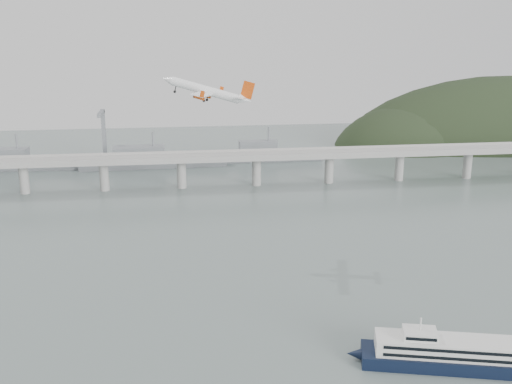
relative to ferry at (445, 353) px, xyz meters
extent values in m
plane|color=slate|center=(-48.98, 28.50, -4.40)|extent=(900.00, 900.00, 0.00)
cube|color=#989895|center=(-48.98, 228.50, 15.60)|extent=(800.00, 22.00, 2.20)
cube|color=#989895|center=(-48.98, 218.00, 17.60)|extent=(800.00, 0.60, 1.80)
cube|color=#989895|center=(-48.98, 239.00, 17.60)|extent=(800.00, 0.60, 1.80)
cylinder|color=#989895|center=(-178.98, 228.50, 5.10)|extent=(6.00, 6.00, 21.00)
cylinder|color=#989895|center=(-128.98, 228.50, 5.10)|extent=(6.00, 6.00, 21.00)
cylinder|color=#989895|center=(-78.98, 228.50, 5.10)|extent=(6.00, 6.00, 21.00)
cylinder|color=#989895|center=(-28.98, 228.50, 5.10)|extent=(6.00, 6.00, 21.00)
cylinder|color=#989895|center=(21.02, 228.50, 5.10)|extent=(6.00, 6.00, 21.00)
cylinder|color=#989895|center=(71.02, 228.50, 5.10)|extent=(6.00, 6.00, 21.00)
cylinder|color=#989895|center=(121.02, 228.50, 5.10)|extent=(6.00, 6.00, 21.00)
ellipsoid|color=black|center=(221.02, 358.50, -22.40)|extent=(320.00, 150.00, 156.00)
ellipsoid|color=black|center=(126.02, 348.50, -16.40)|extent=(140.00, 110.00, 96.00)
cube|color=slate|center=(-198.98, 298.50, -0.40)|extent=(95.67, 20.15, 8.00)
cube|color=slate|center=(-208.48, 298.50, 7.60)|extent=(33.90, 15.02, 8.00)
cylinder|color=slate|center=(-198.98, 298.50, 15.60)|extent=(1.60, 1.60, 14.00)
cube|color=slate|center=(-98.98, 293.50, -0.40)|extent=(110.55, 21.43, 8.00)
cube|color=slate|center=(-109.98, 293.50, 7.60)|extent=(39.01, 16.73, 8.00)
cylinder|color=slate|center=(-98.98, 293.50, 15.60)|extent=(1.60, 1.60, 14.00)
cube|color=slate|center=(-8.98, 303.50, -0.40)|extent=(85.00, 13.60, 8.00)
cube|color=slate|center=(-17.48, 303.50, 7.60)|extent=(29.75, 11.90, 8.00)
cylinder|color=slate|center=(-8.98, 303.50, 15.60)|extent=(1.60, 1.60, 14.00)
cube|color=slate|center=(-138.98, 328.50, 15.60)|extent=(3.00, 3.00, 40.00)
cube|color=slate|center=(-138.98, 318.50, 33.60)|extent=(3.00, 28.00, 3.00)
cube|color=black|center=(0.00, 0.00, -2.31)|extent=(53.61, 25.58, 4.17)
cone|color=black|center=(-27.20, 7.28, -2.31)|extent=(6.12, 5.38, 4.17)
cube|color=silver|center=(0.00, 0.00, 2.38)|extent=(45.01, 21.41, 5.21)
cube|color=black|center=(-1.36, -5.09, 3.74)|extent=(38.33, 10.41, 1.04)
cube|color=black|center=(-1.36, -5.09, 1.23)|extent=(38.33, 10.41, 1.04)
cube|color=black|center=(1.36, 5.09, 3.74)|extent=(38.33, 10.41, 1.04)
cube|color=black|center=(1.36, 5.09, 1.23)|extent=(38.33, 10.41, 1.04)
cube|color=silver|center=(-8.06, 2.16, 6.34)|extent=(11.96, 9.75, 2.71)
cube|color=black|center=(-9.02, -1.42, 6.34)|extent=(9.10, 2.55, 1.04)
cylinder|color=silver|center=(-8.06, 2.16, 9.68)|extent=(0.64, 0.64, 4.17)
cylinder|color=white|center=(-68.37, 104.83, 72.52)|extent=(30.09, 14.34, 11.39)
cone|color=white|center=(-84.55, 109.88, 76.82)|extent=(6.26, 5.46, 4.94)
cone|color=white|center=(-51.54, 99.60, 68.61)|extent=(7.04, 5.40, 5.21)
cube|color=white|center=(-67.63, 104.54, 71.19)|extent=(15.76, 37.17, 3.60)
cube|color=white|center=(-52.36, 99.90, 69.62)|extent=(7.05, 13.57, 1.79)
cube|color=#CD460E|center=(-50.45, 99.50, 72.85)|extent=(6.44, 1.95, 8.11)
cylinder|color=#CD460E|center=(-67.82, 110.80, 69.81)|extent=(5.63, 4.10, 3.60)
cylinder|color=black|center=(-69.94, 111.47, 70.37)|extent=(1.71, 2.64, 2.54)
cube|color=white|center=(-67.54, 110.78, 70.87)|extent=(2.93, 1.08, 1.96)
cylinder|color=#CD460E|center=(-71.25, 99.29, 70.42)|extent=(5.63, 4.10, 3.60)
cylinder|color=black|center=(-73.37, 99.95, 70.98)|extent=(1.71, 2.64, 2.54)
cube|color=white|center=(-70.97, 99.27, 71.48)|extent=(2.93, 1.08, 1.96)
cylinder|color=black|center=(-67.31, 107.30, 69.14)|extent=(1.13, 0.55, 2.66)
cylinder|color=black|center=(-67.61, 107.33, 67.98)|extent=(1.54, 0.79, 1.48)
cylinder|color=black|center=(-68.93, 101.86, 69.43)|extent=(1.13, 0.55, 2.66)
cylinder|color=black|center=(-69.23, 101.89, 68.27)|extent=(1.54, 0.79, 1.48)
cylinder|color=black|center=(-81.27, 108.69, 72.78)|extent=(1.13, 0.55, 2.66)
cylinder|color=black|center=(-81.57, 108.72, 71.62)|extent=(1.54, 0.79, 1.48)
cube|color=#CD460E|center=(-59.98, 121.66, 70.98)|extent=(2.34, 0.78, 2.98)
cube|color=#CD460E|center=(-70.58, 86.09, 72.87)|extent=(2.34, 0.78, 2.98)
camera|label=1|loc=(-81.81, -158.27, 99.62)|focal=42.00mm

